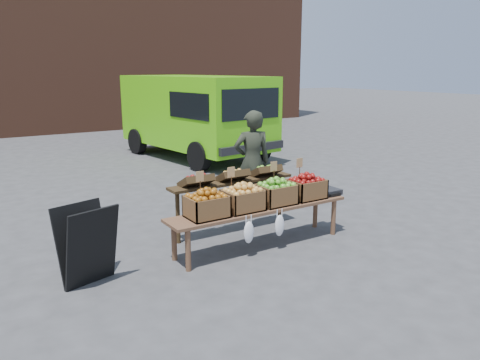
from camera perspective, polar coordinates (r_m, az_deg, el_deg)
ground at (r=6.81m, az=-0.61°, el=-7.33°), size 80.00×80.00×0.00m
delivery_van at (r=12.98m, az=-5.48°, el=7.62°), size 2.88×5.20×2.22m
vendor at (r=7.93m, az=1.49°, el=2.21°), size 0.73×0.59×1.75m
chalkboard_sign at (r=5.63m, az=-18.14°, el=-7.49°), size 0.69×0.50×0.94m
back_table at (r=7.00m, az=-0.95°, el=-2.27°), size 2.10×0.44×1.04m
display_bench at (r=6.50m, az=2.40°, el=-5.72°), size 2.70×0.56×0.57m
crate_golden_apples at (r=5.95m, az=-4.09°, el=-3.26°), size 0.50×0.40×0.28m
crate_russet_pears at (r=6.22m, az=0.36°, el=-2.48°), size 0.50×0.40×0.28m
crate_red_apples at (r=6.53m, az=4.41°, el=-1.75°), size 0.50×0.40×0.28m
crate_green_apples at (r=6.86m, az=8.08°, el=-1.09°), size 0.50×0.40×0.28m
weighing_scale at (r=7.17m, az=10.63°, el=-1.39°), size 0.34×0.30×0.08m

